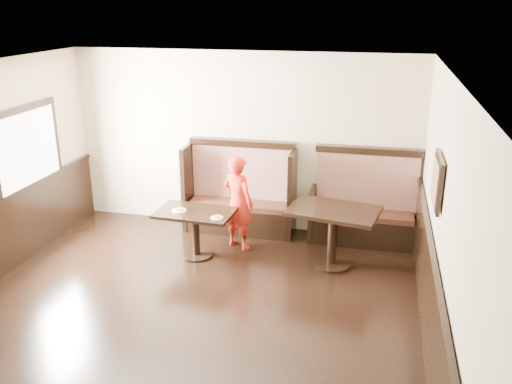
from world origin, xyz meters
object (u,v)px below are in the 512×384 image
(booth_neighbor, at_px, (365,211))
(child, at_px, (238,203))
(table_neighbor, at_px, (333,223))
(booth_main, at_px, (240,198))
(table_main, at_px, (195,222))

(booth_neighbor, bearing_deg, child, -160.21)
(table_neighbor, distance_m, child, 1.44)
(booth_main, distance_m, booth_neighbor, 1.95)
(booth_main, height_order, table_main, booth_main)
(booth_main, height_order, child, booth_main)
(table_main, distance_m, table_neighbor, 1.94)
(table_main, relative_size, child, 0.79)
(table_main, bearing_deg, child, 42.94)
(booth_main, relative_size, child, 1.24)
(booth_main, distance_m, child, 0.69)
(booth_neighbor, xyz_separation_m, child, (-1.81, -0.65, 0.23))
(table_main, xyz_separation_m, child, (0.52, 0.43, 0.18))
(table_main, bearing_deg, booth_main, 73.87)
(booth_neighbor, distance_m, child, 1.94)
(booth_main, height_order, booth_neighbor, same)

